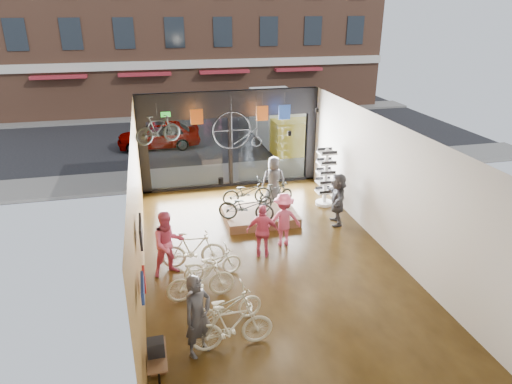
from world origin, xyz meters
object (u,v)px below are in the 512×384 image
object	(u,v)px
penny_farthing	(240,131)
customer_0	(198,316)
floor_bike_1	(232,326)
display_platform	(260,216)
display_bike_left	(246,207)
display_bike_right	(247,192)
display_bike_mid	(276,196)
customer_2	(263,231)
customer_1	(168,244)
customer_5	(338,199)
floor_bike_2	(226,307)
floor_bike_3	(201,280)
hung_bike	(158,129)
sunglasses_rack	(325,177)
floor_bike_4	(213,263)
box_truck	(283,121)
customer_4	(274,180)
floor_bike_5	(193,250)
customer_3	(284,220)
street_car	(159,134)

from	to	relation	value
penny_farthing	customer_0	bearing A→B (deg)	-107.41
floor_bike_1	display_platform	size ratio (longest dim) A/B	0.74
display_bike_left	display_bike_right	bearing A→B (deg)	8.38
display_bike_left	display_bike_mid	xyz separation A→B (m)	(1.16, 0.62, 0.01)
customer_0	customer_2	size ratio (longest dim) A/B	1.15
customer_1	customer_5	xyz separation A→B (m)	(5.58, 1.85, -0.04)
display_platform	display_bike_left	bearing A→B (deg)	-138.17
floor_bike_2	customer_0	distance (m)	1.17
floor_bike_3	hung_bike	size ratio (longest dim) A/B	1.08
display_bike_right	penny_farthing	size ratio (longest dim) A/B	0.97
sunglasses_rack	display_bike_left	bearing A→B (deg)	-146.13
floor_bike_4	sunglasses_rack	distance (m)	6.07
box_truck	customer_0	world-z (taller)	box_truck
customer_5	penny_farthing	distance (m)	4.40
box_truck	display_bike_right	distance (m)	8.49
customer_4	customer_2	bearing A→B (deg)	81.31
display_bike_left	customer_5	bearing A→B (deg)	-74.54
customer_2	customer_5	distance (m)	3.29
customer_5	customer_1	bearing A→B (deg)	-57.36
display_bike_left	customer_0	xyz separation A→B (m)	(-2.18, -5.39, 0.15)
display_bike_right	display_bike_mid	bearing A→B (deg)	-127.21
floor_bike_4	customer_5	world-z (taller)	customer_5
box_truck	customer_2	xyz separation A→B (m)	(-3.80, -10.79, -0.45)
display_bike_left	customer_2	xyz separation A→B (m)	(0.09, -1.85, 0.03)
customer_4	hung_bike	size ratio (longest dim) A/B	1.11
customer_1	floor_bike_2	bearing A→B (deg)	-82.06
customer_1	display_platform	bearing A→B (deg)	23.48
floor_bike_3	display_platform	xyz separation A→B (m)	(2.49, 4.02, -0.36)
display_bike_right	customer_0	size ratio (longest dim) A/B	0.93
floor_bike_5	customer_2	bearing A→B (deg)	-81.93
display_bike_left	penny_farthing	world-z (taller)	penny_farthing
display_bike_mid	penny_farthing	size ratio (longest dim) A/B	0.91
hung_bike	display_bike_right	bearing A→B (deg)	-127.25
floor_bike_5	customer_2	distance (m)	2.03
floor_bike_5	floor_bike_3	bearing A→B (deg)	-174.40
floor_bike_4	display_bike_right	xyz separation A→B (m)	(1.77, 3.88, 0.33)
customer_1	customer_3	xyz separation A→B (m)	(3.44, 0.85, -0.08)
customer_0	customer_2	distance (m)	4.21
customer_1	customer_4	distance (m)	5.69
display_bike_left	customer_1	world-z (taller)	customer_1
display_bike_right	customer_0	world-z (taller)	customer_0
street_car	floor_bike_1	xyz separation A→B (m)	(0.88, -15.32, -0.16)
display_bike_left	floor_bike_3	bearing A→B (deg)	172.86
customer_0	customer_5	world-z (taller)	customer_0
customer_5	floor_bike_4	bearing A→B (deg)	-48.51
street_car	display_bike_right	bearing A→B (deg)	17.02
display_bike_mid	customer_0	bearing A→B (deg)	122.14
customer_0	floor_bike_5	bearing A→B (deg)	49.77
customer_4	floor_bike_4	bearing A→B (deg)	68.25
floor_bike_4	sunglasses_rack	size ratio (longest dim) A/B	0.76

